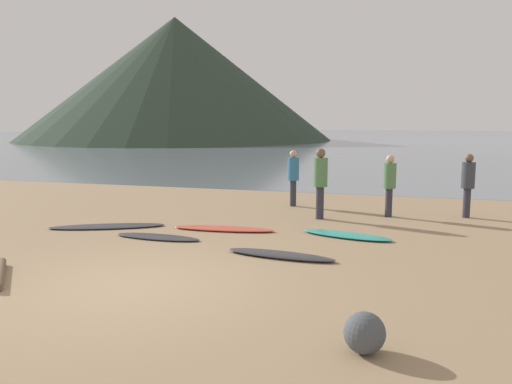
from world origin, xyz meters
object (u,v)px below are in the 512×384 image
(surfboard_1, at_px, (158,237))
(surfboard_2, at_px, (224,229))
(surfboard_0, at_px, (107,226))
(person_2, at_px, (390,181))
(surfboard_3, at_px, (280,255))
(driftwood_log, at_px, (0,274))
(surfboard_4, at_px, (346,235))
(person_1, at_px, (320,178))
(beach_rock_near, at_px, (365,333))
(person_3, at_px, (293,173))
(person_0, at_px, (468,180))

(surfboard_1, distance_m, surfboard_2, 1.57)
(surfboard_0, height_order, person_2, person_2)
(surfboard_3, distance_m, driftwood_log, 4.69)
(surfboard_0, bearing_deg, surfboard_4, -18.29)
(surfboard_0, xyz_separation_m, surfboard_3, (4.49, -1.37, 0.01))
(surfboard_3, relative_size, driftwood_log, 1.34)
(person_1, relative_size, person_2, 1.11)
(surfboard_3, bearing_deg, beach_rock_near, -56.24)
(surfboard_2, distance_m, beach_rock_near, 6.47)
(surfboard_3, xyz_separation_m, beach_rock_near, (1.80, -3.52, 0.18))
(surfboard_2, height_order, driftwood_log, driftwood_log)
(surfboard_3, height_order, driftwood_log, driftwood_log)
(surfboard_3, bearing_deg, driftwood_log, -141.53)
(surfboard_1, height_order, person_3, person_3)
(beach_rock_near, bearing_deg, person_1, 103.19)
(person_2, bearing_deg, surfboard_4, -159.99)
(surfboard_3, xyz_separation_m, person_1, (0.08, 3.83, 1.00))
(surfboard_3, bearing_deg, surfboard_1, 172.61)
(surfboard_3, bearing_deg, person_0, 60.93)
(surfboard_1, relative_size, person_3, 1.19)
(surfboard_2, bearing_deg, person_0, 25.18)
(surfboard_2, distance_m, person_3, 3.86)
(surfboard_4, bearing_deg, beach_rock_near, -66.72)
(person_1, xyz_separation_m, person_3, (-1.06, 1.69, -0.09))
(surfboard_3, height_order, person_0, person_0)
(surfboard_0, relative_size, person_2, 1.65)
(surfboard_2, xyz_separation_m, surfboard_4, (2.74, 0.14, 0.00))
(person_1, xyz_separation_m, driftwood_log, (-4.06, -6.30, -0.98))
(surfboard_1, xyz_separation_m, surfboard_4, (3.81, 1.28, 0.01))
(surfboard_3, bearing_deg, person_3, 106.80)
(surfboard_0, bearing_deg, person_3, 24.99)
(surfboard_2, xyz_separation_m, surfboard_3, (1.78, -1.86, 0.01))
(person_1, height_order, driftwood_log, person_1)
(person_3, bearing_deg, driftwood_log, 16.73)
(beach_rock_near, bearing_deg, surfboard_2, 123.62)
(surfboard_1, bearing_deg, person_1, 48.66)
(person_3, relative_size, beach_rock_near, 3.56)
(person_3, bearing_deg, person_2, 108.99)
(surfboard_0, xyz_separation_m, driftwood_log, (0.51, -3.84, 0.04))
(surfboard_4, relative_size, person_1, 1.12)
(driftwood_log, bearing_deg, person_2, 51.14)
(surfboard_2, distance_m, person_1, 2.89)
(surfboard_2, height_order, person_1, person_1)
(surfboard_1, height_order, beach_rock_near, beach_rock_near)
(person_3, distance_m, driftwood_log, 8.58)
(surfboard_2, bearing_deg, person_2, 32.82)
(person_2, bearing_deg, surfboard_3, -164.15)
(surfboard_1, bearing_deg, driftwood_log, -107.64)
(surfboard_1, xyz_separation_m, driftwood_log, (-1.13, -3.18, 0.04))
(surfboard_0, distance_m, surfboard_4, 5.49)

